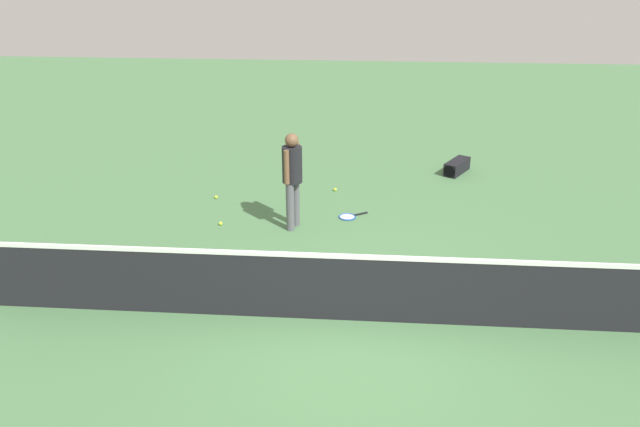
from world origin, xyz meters
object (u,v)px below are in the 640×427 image
at_px(tennis_ball_stray_left, 199,254).
at_px(tennis_ball_stray_right, 216,197).
at_px(tennis_ball_baseline, 221,223).
at_px(equipment_bag, 456,167).
at_px(tennis_ball_midcourt, 335,189).
at_px(tennis_racket_near_player, 349,217).
at_px(player_near_side, 292,173).
at_px(tennis_ball_near_player, 191,272).
at_px(tennis_ball_by_net, 157,257).

height_order(tennis_ball_stray_left, tennis_ball_stray_right, same).
xyz_separation_m(tennis_ball_baseline, equipment_bag, (-4.48, -3.09, 0.11)).
bearing_deg(tennis_ball_midcourt, tennis_ball_stray_left, 56.50).
height_order(tennis_racket_near_player, tennis_ball_baseline, tennis_ball_baseline).
bearing_deg(player_near_side, tennis_ball_midcourt, -109.36).
distance_m(player_near_side, tennis_ball_stray_right, 2.28).
bearing_deg(tennis_ball_baseline, player_near_side, -179.61).
distance_m(player_near_side, tennis_ball_stray_left, 2.08).
xyz_separation_m(tennis_ball_near_player, tennis_ball_midcourt, (-1.97, -3.60, 0.00)).
distance_m(tennis_ball_stray_left, equipment_bag, 6.26).
bearing_deg(equipment_bag, tennis_ball_near_player, 47.07).
height_order(tennis_ball_by_net, tennis_ball_baseline, same).
xyz_separation_m(tennis_ball_near_player, equipment_bag, (-4.52, -4.86, 0.11)).
bearing_deg(tennis_ball_near_player, tennis_ball_baseline, -91.47).
bearing_deg(tennis_racket_near_player, tennis_ball_stray_left, 36.79).
relative_size(player_near_side, tennis_ball_stray_left, 25.76).
xyz_separation_m(tennis_racket_near_player, tennis_ball_stray_left, (2.32, 1.74, 0.02)).
bearing_deg(equipment_bag, tennis_ball_midcourt, 26.39).
xyz_separation_m(tennis_racket_near_player, tennis_ball_midcourt, (0.32, -1.29, 0.02)).
distance_m(player_near_side, tennis_ball_midcourt, 2.15).
distance_m(tennis_ball_baseline, equipment_bag, 5.44).
bearing_deg(player_near_side, tennis_ball_by_net, 33.85).
bearing_deg(tennis_ball_near_player, tennis_ball_stray_right, -83.89).
bearing_deg(tennis_ball_midcourt, tennis_ball_near_player, 61.28).
xyz_separation_m(tennis_racket_near_player, tennis_ball_baseline, (2.24, 0.53, 0.02)).
height_order(player_near_side, tennis_ball_midcourt, player_near_side).
distance_m(tennis_ball_baseline, tennis_ball_stray_right, 1.28).
distance_m(tennis_ball_stray_left, tennis_ball_stray_right, 2.46).
bearing_deg(tennis_ball_baseline, tennis_ball_midcourt, -136.64).
relative_size(tennis_ball_by_net, tennis_ball_stray_left, 1.00).
distance_m(tennis_ball_by_net, tennis_ball_baseline, 1.52).
bearing_deg(tennis_ball_baseline, tennis_racket_near_player, -166.81).
distance_m(tennis_ball_midcourt, tennis_ball_baseline, 2.65).
distance_m(tennis_racket_near_player, equipment_bag, 3.40).
bearing_deg(tennis_ball_stray_right, tennis_ball_baseline, 106.62).
bearing_deg(tennis_ball_near_player, tennis_ball_stray_left, -86.65).
height_order(tennis_ball_baseline, equipment_bag, equipment_bag).
distance_m(tennis_ball_near_player, tennis_ball_midcourt, 4.10).
relative_size(tennis_ball_by_net, tennis_ball_baseline, 1.00).
distance_m(tennis_ball_by_net, equipment_bag, 6.83).
height_order(tennis_racket_near_player, equipment_bag, equipment_bag).
height_order(tennis_racket_near_player, tennis_ball_stray_left, tennis_ball_stray_left).
relative_size(player_near_side, tennis_ball_stray_right, 25.76).
relative_size(tennis_ball_midcourt, tennis_ball_stray_left, 1.00).
height_order(tennis_ball_midcourt, tennis_ball_stray_right, same).
bearing_deg(tennis_racket_near_player, tennis_ball_midcourt, -76.22).
height_order(tennis_ball_by_net, equipment_bag, equipment_bag).
relative_size(tennis_racket_near_player, tennis_ball_baseline, 8.88).
height_order(player_near_side, equipment_bag, player_near_side).
relative_size(tennis_ball_by_net, tennis_ball_stray_right, 1.00).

